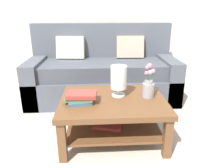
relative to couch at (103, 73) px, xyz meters
The scene contains 7 objects.
ground_plane 0.91m from the couch, 90.34° to the right, with size 10.00×10.00×0.00m, color #B7B2A8.
back_wall 1.28m from the couch, 90.34° to the left, with size 6.40×0.12×2.70m, color beige.
couch is the anchor object (origin of this frame).
coffee_table 1.12m from the couch, 86.28° to the right, with size 1.02×0.80×0.43m.
book_stack_main 1.20m from the couch, 101.24° to the right, with size 0.30×0.22×0.10m.
glass_hurricane_vase 1.07m from the couch, 82.55° to the right, with size 0.16×0.16×0.31m.
flower_pitcher 1.18m from the couch, 68.67° to the right, with size 0.12×0.12×0.33m.
Camera 1 is at (-0.05, -2.21, 1.25)m, focal length 34.37 mm.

